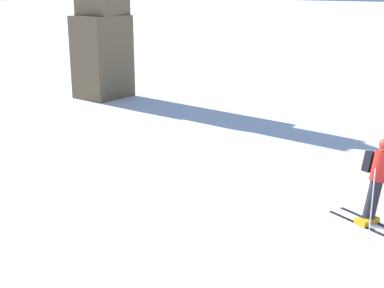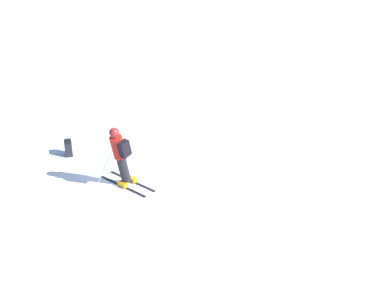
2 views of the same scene
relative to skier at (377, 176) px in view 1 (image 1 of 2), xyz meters
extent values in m
plane|color=white|center=(-1.45, 0.04, -1.02)|extent=(300.00, 300.00, 0.00)
cube|color=black|center=(-0.38, 0.10, -1.02)|extent=(0.64, 1.67, 0.01)
cube|color=black|center=(-0.04, -0.02, -1.02)|extent=(0.64, 1.67, 0.01)
cube|color=orange|center=(-0.38, 0.10, -0.95)|extent=(0.22, 0.31, 0.12)
cube|color=orange|center=(-0.04, -0.02, -0.95)|extent=(0.22, 0.31, 0.12)
cylinder|color=black|center=(-0.11, 0.01, -0.50)|extent=(0.48, 0.38, 0.85)
cylinder|color=red|center=(0.03, -0.04, 0.21)|extent=(0.55, 0.47, 0.69)
cube|color=black|center=(0.12, 0.20, 0.24)|extent=(0.40, 0.29, 0.49)
cylinder|color=#B7B7BC|center=(-0.59, -0.15, -0.40)|extent=(0.82, 0.29, 1.26)
cube|color=brown|center=(5.64, 14.30, 0.77)|extent=(2.15, 1.83, 3.59)
camera|label=1|loc=(-10.72, -3.38, 3.86)|focal=50.00mm
camera|label=2|loc=(11.04, 6.27, 6.43)|focal=50.00mm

